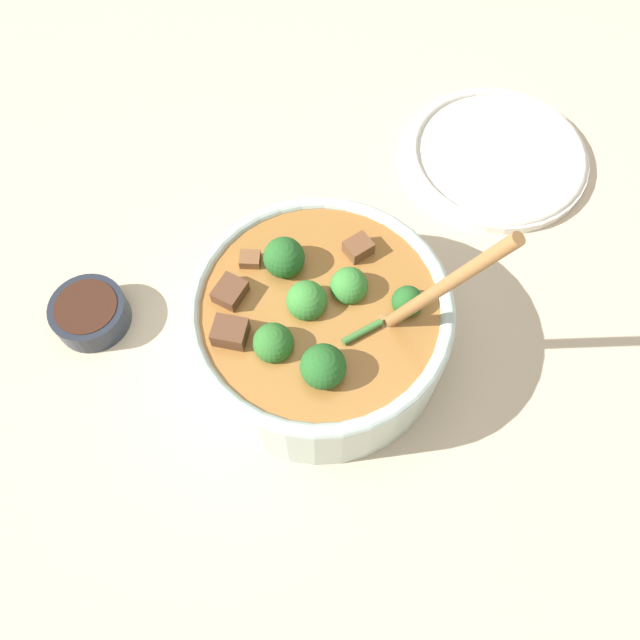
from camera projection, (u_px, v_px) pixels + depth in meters
name	position (u px, v px, depth m)	size (l,w,h in m)	color
ground_plane	(320.00, 346.00, 0.69)	(4.00, 4.00, 0.00)	#C6B293
stew_bowl	(320.00, 323.00, 0.64)	(0.28, 0.27, 0.27)	#B2C6BC
condiment_bowl	(90.00, 312.00, 0.69)	(0.08, 0.08, 0.03)	#232833
empty_plate	(496.00, 155.00, 0.81)	(0.24, 0.24, 0.02)	silver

